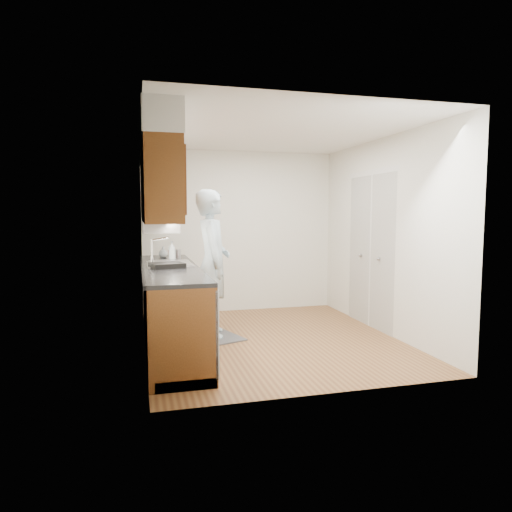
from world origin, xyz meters
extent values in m
plane|color=brown|center=(0.00, 0.00, 0.00)|extent=(3.50, 3.50, 0.00)
plane|color=white|center=(0.00, 0.00, 2.50)|extent=(3.50, 3.50, 0.00)
cube|color=silver|center=(-1.50, 0.00, 1.25)|extent=(0.02, 3.50, 2.50)
cube|color=silver|center=(1.50, 0.00, 1.25)|extent=(0.02, 3.50, 2.50)
cube|color=silver|center=(0.00, 1.75, 1.25)|extent=(3.00, 0.02, 2.50)
cube|color=brown|center=(-1.20, 0.00, 0.45)|extent=(0.60, 2.80, 0.90)
cube|color=black|center=(-1.21, 0.00, 0.92)|extent=(0.63, 2.80, 0.04)
cube|color=#B2B2B7|center=(-1.20, 0.20, 0.89)|extent=(0.48, 0.68, 0.14)
cube|color=#B2B2B7|center=(-1.20, 0.20, 0.94)|extent=(0.52, 0.72, 0.01)
cube|color=#B2B2B7|center=(-0.91, -1.10, 0.47)|extent=(0.03, 0.60, 0.80)
cube|color=brown|center=(-1.33, 0.00, 1.83)|extent=(0.33, 2.80, 0.75)
cube|color=silver|center=(-1.33, 0.00, 2.35)|extent=(0.35, 2.80, 0.30)
cube|color=#A5A5AA|center=(-1.27, 0.85, 1.37)|extent=(0.46, 0.75, 0.16)
cube|color=silver|center=(1.49, 0.30, 1.02)|extent=(0.02, 1.22, 2.05)
cube|color=#575759|center=(-0.67, 0.32, 0.01)|extent=(0.75, 0.96, 0.02)
imported|color=#AAC2CF|center=(-0.67, 0.32, 1.04)|extent=(0.54, 0.76, 2.06)
imported|color=silver|center=(-1.14, 0.63, 1.06)|extent=(0.12, 0.12, 0.25)
imported|color=silver|center=(-1.12, 0.83, 1.03)|extent=(0.10, 0.10, 0.18)
imported|color=silver|center=(-1.23, 1.03, 1.02)|extent=(0.16, 0.16, 0.15)
cylinder|color=#B11E23|center=(-1.15, 0.67, 1.00)|extent=(0.09, 0.09, 0.13)
cylinder|color=#A5A5AA|center=(-1.05, 0.78, 1.00)|extent=(0.08, 0.08, 0.13)
cube|color=black|center=(-1.25, -0.16, 0.97)|extent=(0.41, 0.37, 0.05)
camera|label=1|loc=(-1.56, -5.25, 1.54)|focal=32.00mm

